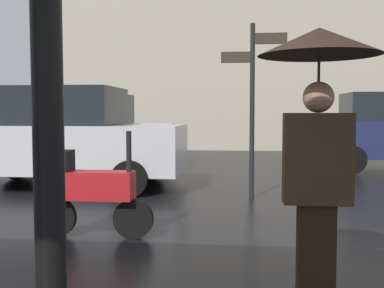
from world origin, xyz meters
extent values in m
cylinder|color=black|center=(0.09, -0.80, 1.32)|extent=(0.10, 0.10, 2.65)
cube|color=black|center=(1.23, 1.19, 0.40)|extent=(0.26, 0.17, 0.80)
cube|color=#332319|center=(1.23, 1.19, 1.12)|extent=(0.47, 0.21, 0.64)
sphere|color=#936B4C|center=(1.23, 1.19, 1.55)|extent=(0.22, 0.22, 0.22)
cylinder|color=black|center=(1.23, 1.19, 1.69)|extent=(0.02, 0.02, 0.30)
cone|color=black|center=(1.23, 1.19, 1.93)|extent=(0.86, 0.86, 0.19)
cylinder|color=black|center=(-0.52, 3.03, 0.23)|extent=(0.46, 0.09, 0.46)
cylinder|color=black|center=(-1.43, 3.03, 0.23)|extent=(0.46, 0.09, 0.46)
cube|color=red|center=(-0.97, 3.03, 0.61)|extent=(0.91, 0.32, 0.32)
cube|color=black|center=(-1.38, 3.03, 0.89)|extent=(0.28, 0.28, 0.24)
cylinder|color=black|center=(-0.56, 3.03, 0.96)|extent=(0.06, 0.06, 0.55)
cube|color=silver|center=(-2.65, 6.62, 0.76)|extent=(4.52, 1.88, 0.90)
cube|color=black|center=(-2.88, 6.62, 1.57)|extent=(2.49, 1.73, 0.72)
cylinder|color=black|center=(-1.18, 7.56, 0.32)|extent=(0.63, 0.18, 0.63)
cylinder|color=black|center=(-1.18, 5.68, 0.32)|extent=(0.63, 0.18, 0.63)
cylinder|color=black|center=(-4.12, 7.56, 0.32)|extent=(0.63, 0.18, 0.63)
cube|color=silver|center=(-3.17, 9.91, 0.75)|extent=(4.16, 1.79, 0.83)
cube|color=black|center=(-3.37, 9.91, 1.55)|extent=(2.29, 1.65, 0.77)
cylinder|color=black|center=(-1.81, 10.81, 0.34)|extent=(0.68, 0.18, 0.68)
cylinder|color=black|center=(-1.81, 9.02, 0.34)|extent=(0.68, 0.18, 0.68)
cylinder|color=black|center=(-4.52, 10.81, 0.34)|extent=(0.68, 0.18, 0.68)
cylinder|color=black|center=(-4.52, 9.02, 0.34)|extent=(0.68, 0.18, 0.68)
cylinder|color=black|center=(3.35, 10.98, 0.33)|extent=(0.67, 0.18, 0.67)
cylinder|color=black|center=(3.35, 9.26, 0.33)|extent=(0.67, 0.18, 0.67)
cylinder|color=black|center=(0.89, 5.71, 1.45)|extent=(0.08, 0.08, 2.91)
cube|color=#33281E|center=(1.17, 5.71, 2.66)|extent=(0.56, 0.04, 0.18)
cube|color=#33281E|center=(0.63, 5.71, 2.36)|extent=(0.52, 0.04, 0.18)
camera|label=1|loc=(0.68, -2.21, 1.44)|focal=44.27mm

